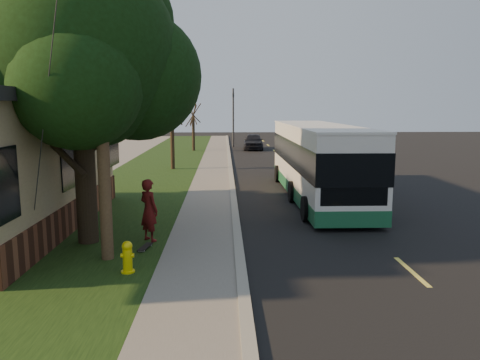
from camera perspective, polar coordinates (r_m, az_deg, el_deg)
name	(u,v)px	position (r m, az deg, el deg)	size (l,w,h in m)	color
ground	(241,274)	(11.04, 0.14, -11.36)	(120.00, 120.00, 0.00)	black
road	(323,193)	(21.16, 10.03, -1.60)	(8.00, 80.00, 0.01)	black
curb	(233,193)	(20.69, -0.87, -1.54)	(0.25, 80.00, 0.12)	gray
sidewalk	(210,193)	(20.70, -3.64, -1.61)	(2.00, 80.00, 0.08)	slate
grass_verge	(131,194)	(21.10, -13.19, -1.64)	(5.00, 80.00, 0.07)	black
fire_hydrant	(127,257)	(11.11, -13.56, -9.11)	(0.32, 0.32, 0.74)	yellow
utility_pole	(99,72)	(11.74, -16.80, 12.49)	(2.86, 3.21, 9.07)	#473321
leafy_tree	(82,56)	(13.60, -18.72, 14.13)	(6.30, 6.00, 7.80)	black
bare_tree_near	(172,135)	(28.56, -8.26, 5.50)	(1.38, 1.21, 4.31)	black
bare_tree_far	(193,128)	(40.47, -5.70, 6.33)	(1.38, 1.21, 4.03)	black
traffic_signal	(233,114)	(44.36, -0.83, 8.10)	(0.18, 0.22, 5.50)	#2D2D30
transit_bus	(318,159)	(19.89, 9.44, 2.51)	(2.62, 11.36, 3.08)	silver
skateboarder	(149,210)	(13.39, -11.04, -3.62)	(0.64, 0.42, 1.77)	#521110
skateboard_main	(145,247)	(12.84, -11.49, -8.01)	(0.33, 0.78, 0.07)	black
distant_car	(253,141)	(42.03, 1.62, 4.72)	(1.71, 4.25, 1.45)	black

